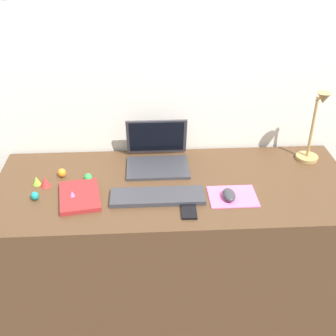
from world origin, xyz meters
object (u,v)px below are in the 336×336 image
object	(u,v)px
laptop	(157,154)
toy_figurine_red	(45,182)
cell_phone	(189,210)
toy_figurine_green	(88,178)
toy_figurine_teal	(35,196)
mouse	(229,195)
desk_lamp	(314,129)
keyboard	(158,196)
toy_figurine_pink	(72,195)
toy_figurine_orange	(62,173)
toy_figurine_lime	(37,181)
notebook_pad	(80,196)

from	to	relation	value
laptop	toy_figurine_red	size ratio (longest dim) A/B	6.05
laptop	cell_phone	bearing A→B (deg)	-73.94
toy_figurine_green	toy_figurine_teal	size ratio (longest dim) A/B	1.04
mouse	desk_lamp	distance (m)	0.57
toy_figurine_red	keyboard	bearing A→B (deg)	-13.90
laptop	toy_figurine_pink	world-z (taller)	laptop
mouse	toy_figurine_green	bearing A→B (deg)	164.01
keyboard	toy_figurine_green	xyz separation A→B (m)	(-0.31, 0.16, 0.01)
cell_phone	toy_figurine_teal	xyz separation A→B (m)	(-0.66, 0.12, 0.01)
mouse	keyboard	bearing A→B (deg)	176.12
toy_figurine_red	toy_figurine_orange	world-z (taller)	toy_figurine_red
desk_lamp	toy_figurine_pink	distance (m)	1.18
cell_phone	toy_figurine_lime	distance (m)	0.72
toy_figurine_orange	toy_figurine_teal	world-z (taller)	toy_figurine_orange
keyboard	desk_lamp	distance (m)	0.83
toy_figurine_lime	toy_figurine_pink	bearing A→B (deg)	-36.84
toy_figurine_teal	laptop	bearing A→B (deg)	27.81
cell_phone	toy_figurine_orange	xyz separation A→B (m)	(-0.57, 0.30, 0.02)
notebook_pad	toy_figurine_orange	distance (m)	0.21
desk_lamp	laptop	bearing A→B (deg)	177.92
toy_figurine_pink	mouse	bearing A→B (deg)	-2.59
toy_figurine_lime	toy_figurine_teal	size ratio (longest dim) A/B	1.06
keyboard	notebook_pad	distance (m)	0.34
toy_figurine_orange	toy_figurine_red	bearing A→B (deg)	-128.03
toy_figurine_red	toy_figurine_orange	bearing A→B (deg)	51.97
notebook_pad	desk_lamp	bearing A→B (deg)	3.90
cell_phone	toy_figurine_green	bearing A→B (deg)	151.71
cell_phone	toy_figurine_orange	world-z (taller)	toy_figurine_orange
toy_figurine_orange	toy_figurine_green	world-z (taller)	toy_figurine_orange
desk_lamp	toy_figurine_lime	xyz separation A→B (m)	(-1.31, -0.14, -0.16)
toy_figurine_lime	toy_figurine_green	xyz separation A→B (m)	(0.23, 0.01, -0.00)
mouse	desk_lamp	world-z (taller)	desk_lamp
notebook_pad	toy_figurine_orange	size ratio (longest dim) A/B	5.67
laptop	keyboard	distance (m)	0.31
cell_phone	toy_figurine_pink	bearing A→B (deg)	169.54
laptop	toy_figurine_orange	size ratio (longest dim) A/B	7.08
toy_figurine_orange	desk_lamp	bearing A→B (deg)	3.54
cell_phone	desk_lamp	distance (m)	0.76
mouse	toy_figurine_green	world-z (taller)	toy_figurine_green
desk_lamp	toy_figurine_orange	size ratio (longest dim) A/B	8.96
keyboard	toy_figurine_teal	distance (m)	0.53
laptop	toy_figurine_green	size ratio (longest dim) A/B	7.48
laptop	toy_figurine_pink	distance (m)	0.48
toy_figurine_lime	toy_figurine_green	world-z (taller)	same
mouse	toy_figurine_teal	xyz separation A→B (m)	(-0.84, 0.04, -0.00)
desk_lamp	toy_figurine_green	size ratio (longest dim) A/B	9.46
mouse	toy_figurine_pink	distance (m)	0.68
mouse	toy_figurine_red	xyz separation A→B (m)	(-0.82, 0.15, 0.00)
mouse	toy_figurine_teal	distance (m)	0.84
notebook_pad	toy_figurine_teal	size ratio (longest dim) A/B	6.24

